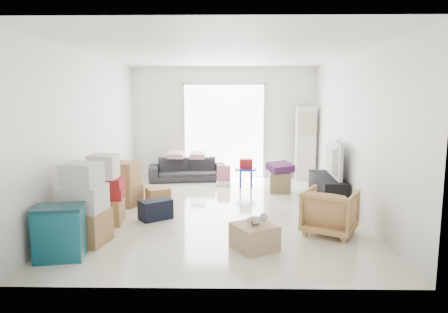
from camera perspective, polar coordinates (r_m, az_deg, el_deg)
room_shell at (r=6.88m, az=-0.40°, el=3.40°), size 4.98×6.48×3.18m
sliding_door at (r=9.86m, az=0.00°, el=4.23°), size 2.10×0.04×2.33m
ac_tower at (r=9.73m, az=11.54°, el=1.83°), size 0.45×0.30×1.75m
tv_console at (r=7.84m, az=14.53°, el=-4.48°), size 0.43×1.44×0.48m
television at (r=7.78m, az=14.62°, el=-2.21°), size 0.72×1.18×0.15m
sofa at (r=9.54m, az=-5.24°, el=-1.33°), size 1.86×0.78×0.71m
pillow_left at (r=9.54m, az=-6.87°, el=1.11°), size 0.36×0.30×0.11m
pillow_right at (r=9.44m, az=-3.79°, el=1.16°), size 0.40×0.33×0.13m
armchair at (r=5.97m, az=14.93°, el=-7.32°), size 0.92×0.90×0.71m
storage_bins at (r=5.28m, az=-22.45°, el=-10.01°), size 0.64×0.50×0.66m
box_stack_a at (r=5.68m, az=-19.43°, el=-6.91°), size 0.68×0.60×1.09m
box_stack_b at (r=6.50m, az=-16.71°, el=-5.10°), size 0.61×0.58×1.08m
box_stack_c at (r=7.52m, az=-14.00°, el=-3.85°), size 0.66×0.61×0.80m
loose_box at (r=7.43m, az=-9.41°, el=-5.67°), size 0.52×0.52×0.32m
duffel_bag at (r=6.59m, az=-9.74°, el=-7.48°), size 0.58×0.54×0.32m
ottoman at (r=8.42m, az=7.98°, el=-3.65°), size 0.44×0.44×0.42m
blanket at (r=8.37m, az=8.02°, el=-1.78°), size 0.58×0.58×0.14m
kids_table at (r=8.83m, az=3.15°, el=-1.53°), size 0.48×0.48×0.61m
toy_walker at (r=9.02m, az=-0.06°, el=-3.35°), size 0.34×0.31×0.44m
wood_crate at (r=5.27m, az=4.35°, el=-11.35°), size 0.67×0.67×0.33m
plush_bunny at (r=5.20m, az=4.71°, el=-8.96°), size 0.27×0.16×0.14m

